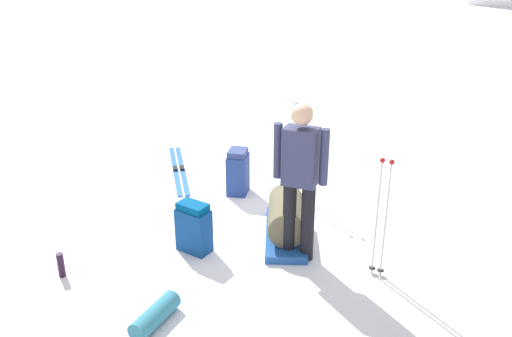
{
  "coord_description": "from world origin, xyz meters",
  "views": [
    {
      "loc": [
        3.93,
        -4.3,
        3.18
      ],
      "look_at": [
        0.0,
        0.0,
        0.7
      ],
      "focal_mm": 38.64,
      "sensor_mm": 36.0,
      "label": 1
    }
  ],
  "objects_px": {
    "backpack_large_dark": "(194,228)",
    "sleeping_mat_rolled": "(155,315)",
    "backpack_bright": "(238,172)",
    "ski_poles_planted_near": "(301,147)",
    "thermos_bottle": "(61,265)",
    "ski_poles_planted_far": "(382,213)",
    "ski_pair_near": "(179,170)",
    "skier_standing": "(300,175)",
    "gear_sled": "(286,220)"
  },
  "relations": [
    {
      "from": "ski_pair_near",
      "to": "backpack_large_dark",
      "type": "distance_m",
      "value": 2.27
    },
    {
      "from": "skier_standing",
      "to": "ski_poles_planted_far",
      "type": "bearing_deg",
      "value": 18.54
    },
    {
      "from": "gear_sled",
      "to": "thermos_bottle",
      "type": "height_order",
      "value": "gear_sled"
    },
    {
      "from": "ski_poles_planted_near",
      "to": "sleeping_mat_rolled",
      "type": "relative_size",
      "value": 2.32
    },
    {
      "from": "sleeping_mat_rolled",
      "to": "ski_poles_planted_far",
      "type": "bearing_deg",
      "value": 62.53
    },
    {
      "from": "ski_pair_near",
      "to": "thermos_bottle",
      "type": "distance_m",
      "value": 2.83
    },
    {
      "from": "ski_pair_near",
      "to": "backpack_bright",
      "type": "height_order",
      "value": "backpack_bright"
    },
    {
      "from": "skier_standing",
      "to": "sleeping_mat_rolled",
      "type": "distance_m",
      "value": 1.94
    },
    {
      "from": "backpack_large_dark",
      "to": "backpack_bright",
      "type": "bearing_deg",
      "value": 115.94
    },
    {
      "from": "backpack_large_dark",
      "to": "sleeping_mat_rolled",
      "type": "relative_size",
      "value": 1.03
    },
    {
      "from": "backpack_large_dark",
      "to": "ski_poles_planted_far",
      "type": "distance_m",
      "value": 1.99
    },
    {
      "from": "backpack_large_dark",
      "to": "thermos_bottle",
      "type": "xyz_separation_m",
      "value": [
        -0.61,
        -1.23,
        -0.15
      ]
    },
    {
      "from": "backpack_bright",
      "to": "sleeping_mat_rolled",
      "type": "height_order",
      "value": "backpack_bright"
    },
    {
      "from": "ski_poles_planted_far",
      "to": "ski_poles_planted_near",
      "type": "bearing_deg",
      "value": 152.64
    },
    {
      "from": "sleeping_mat_rolled",
      "to": "thermos_bottle",
      "type": "bearing_deg",
      "value": -172.37
    },
    {
      "from": "sleeping_mat_rolled",
      "to": "thermos_bottle",
      "type": "xyz_separation_m",
      "value": [
        -1.29,
        -0.17,
        0.04
      ]
    },
    {
      "from": "ski_poles_planted_near",
      "to": "gear_sled",
      "type": "distance_m",
      "value": 1.16
    },
    {
      "from": "backpack_bright",
      "to": "gear_sled",
      "type": "relative_size",
      "value": 0.52
    },
    {
      "from": "ski_pair_near",
      "to": "sleeping_mat_rolled",
      "type": "xyz_separation_m",
      "value": [
        2.51,
        -2.38,
        0.08
      ]
    },
    {
      "from": "ski_poles_planted_near",
      "to": "backpack_bright",
      "type": "bearing_deg",
      "value": -148.08
    },
    {
      "from": "ski_poles_planted_far",
      "to": "thermos_bottle",
      "type": "relative_size",
      "value": 4.87
    },
    {
      "from": "ski_poles_planted_far",
      "to": "sleeping_mat_rolled",
      "type": "bearing_deg",
      "value": -117.47
    },
    {
      "from": "skier_standing",
      "to": "sleeping_mat_rolled",
      "type": "relative_size",
      "value": 3.09
    },
    {
      "from": "backpack_bright",
      "to": "sleeping_mat_rolled",
      "type": "distance_m",
      "value": 2.78
    },
    {
      "from": "ski_poles_planted_far",
      "to": "sleeping_mat_rolled",
      "type": "xyz_separation_m",
      "value": [
        -1.03,
        -1.99,
        -0.62
      ]
    },
    {
      "from": "skier_standing",
      "to": "backpack_bright",
      "type": "bearing_deg",
      "value": 155.75
    },
    {
      "from": "ski_pair_near",
      "to": "backpack_large_dark",
      "type": "relative_size",
      "value": 2.76
    },
    {
      "from": "ski_pair_near",
      "to": "ski_poles_planted_far",
      "type": "xyz_separation_m",
      "value": [
        3.54,
        -0.39,
        0.69
      ]
    },
    {
      "from": "skier_standing",
      "to": "ski_pair_near",
      "type": "relative_size",
      "value": 1.08
    },
    {
      "from": "backpack_bright",
      "to": "ski_poles_planted_far",
      "type": "bearing_deg",
      "value": -10.46
    },
    {
      "from": "backpack_large_dark",
      "to": "gear_sled",
      "type": "xyz_separation_m",
      "value": [
        0.56,
        0.89,
        -0.05
      ]
    },
    {
      "from": "skier_standing",
      "to": "gear_sled",
      "type": "relative_size",
      "value": 1.46
    },
    {
      "from": "gear_sled",
      "to": "sleeping_mat_rolled",
      "type": "relative_size",
      "value": 2.12
    },
    {
      "from": "backpack_bright",
      "to": "gear_sled",
      "type": "xyz_separation_m",
      "value": [
        1.22,
        -0.48,
        -0.07
      ]
    },
    {
      "from": "ski_pair_near",
      "to": "backpack_large_dark",
      "type": "xyz_separation_m",
      "value": [
        1.83,
        -1.32,
        0.26
      ]
    },
    {
      "from": "gear_sled",
      "to": "thermos_bottle",
      "type": "bearing_deg",
      "value": -118.9
    },
    {
      "from": "backpack_large_dark",
      "to": "thermos_bottle",
      "type": "height_order",
      "value": "backpack_large_dark"
    },
    {
      "from": "ski_pair_near",
      "to": "sleeping_mat_rolled",
      "type": "bearing_deg",
      "value": -43.53
    },
    {
      "from": "ski_poles_planted_near",
      "to": "ski_poles_planted_far",
      "type": "xyz_separation_m",
      "value": [
        1.68,
        -0.87,
        -0.01
      ]
    },
    {
      "from": "gear_sled",
      "to": "thermos_bottle",
      "type": "xyz_separation_m",
      "value": [
        -1.17,
        -2.12,
        -0.09
      ]
    },
    {
      "from": "backpack_bright",
      "to": "thermos_bottle",
      "type": "xyz_separation_m",
      "value": [
        0.05,
        -2.6,
        -0.17
      ]
    },
    {
      "from": "backpack_large_dark",
      "to": "backpack_bright",
      "type": "distance_m",
      "value": 1.52
    },
    {
      "from": "ski_pair_near",
      "to": "sleeping_mat_rolled",
      "type": "distance_m",
      "value": 3.46
    },
    {
      "from": "gear_sled",
      "to": "sleeping_mat_rolled",
      "type": "xyz_separation_m",
      "value": [
        0.12,
        -1.95,
        -0.13
      ]
    },
    {
      "from": "backpack_large_dark",
      "to": "backpack_bright",
      "type": "height_order",
      "value": "backpack_bright"
    },
    {
      "from": "backpack_bright",
      "to": "thermos_bottle",
      "type": "relative_size",
      "value": 2.35
    },
    {
      "from": "skier_standing",
      "to": "ski_poles_planted_near",
      "type": "relative_size",
      "value": 1.33
    },
    {
      "from": "backpack_bright",
      "to": "gear_sled",
      "type": "bearing_deg",
      "value": -21.45
    },
    {
      "from": "thermos_bottle",
      "to": "backpack_bright",
      "type": "bearing_deg",
      "value": 91.11
    },
    {
      "from": "ski_poles_planted_far",
      "to": "sleeping_mat_rolled",
      "type": "height_order",
      "value": "ski_poles_planted_far"
    }
  ]
}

